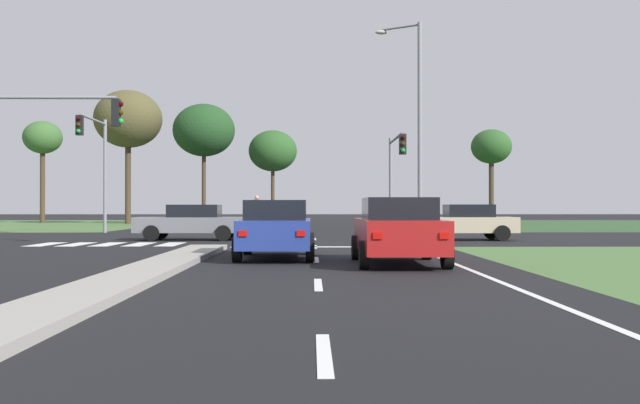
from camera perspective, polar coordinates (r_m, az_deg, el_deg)
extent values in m
plane|color=black|center=(31.98, -6.75, -2.86)|extent=(200.00, 200.00, 0.00)
cube|color=#2D4C28|center=(60.48, 20.79, -1.66)|extent=(35.00, 35.00, 0.01)
cube|color=gray|center=(13.28, -15.51, -6.06)|extent=(1.20, 22.00, 0.14)
cube|color=#ADA89E|center=(56.89, -4.08, -1.70)|extent=(1.20, 36.00, 0.14)
cube|color=silver|center=(6.94, 0.31, -11.88)|extent=(0.14, 2.00, 0.01)
cube|color=silver|center=(12.88, -0.15, -6.55)|extent=(0.14, 2.00, 0.01)
cube|color=silver|center=(18.85, -0.31, -4.58)|extent=(0.14, 2.00, 0.01)
cube|color=silver|center=(24.84, -0.40, -3.57)|extent=(0.14, 2.00, 0.01)
cube|color=silver|center=(30.83, -0.45, -2.94)|extent=(0.14, 2.00, 0.01)
cube|color=silver|center=(14.27, 13.47, -5.93)|extent=(0.14, 24.00, 0.01)
cube|color=silver|center=(24.82, 0.30, -3.57)|extent=(6.40, 0.50, 0.01)
cube|color=silver|center=(28.35, -20.89, -3.15)|extent=(0.70, 2.80, 0.01)
cube|color=silver|center=(27.98, -18.67, -3.19)|extent=(0.70, 2.80, 0.01)
cube|color=silver|center=(27.64, -16.40, -3.23)|extent=(0.70, 2.80, 0.01)
cube|color=silver|center=(27.35, -14.08, -3.26)|extent=(0.70, 2.80, 0.01)
cube|color=silver|center=(27.11, -11.71, -3.29)|extent=(0.70, 2.80, 0.01)
cube|color=#A31919|center=(17.54, 6.17, -2.62)|extent=(1.85, 4.53, 0.76)
cube|color=black|center=(17.38, 6.23, -0.52)|extent=(1.62, 2.09, 0.52)
cube|color=red|center=(15.19, 4.57, -2.68)|extent=(0.20, 0.04, 0.14)
cube|color=red|center=(15.39, 9.79, -2.64)|extent=(0.20, 0.04, 0.14)
cylinder|color=black|center=(18.92, 2.87, -3.61)|extent=(0.22, 0.64, 0.64)
cylinder|color=black|center=(19.13, 8.41, -3.57)|extent=(0.22, 0.64, 0.64)
cylinder|color=black|center=(16.03, 3.51, -4.20)|extent=(0.22, 0.64, 0.64)
cylinder|color=black|center=(16.27, 10.02, -4.14)|extent=(0.22, 0.64, 0.64)
cube|color=navy|center=(19.53, -3.46, -2.45)|extent=(1.82, 4.58, 0.72)
cube|color=black|center=(19.37, -3.48, -0.63)|extent=(1.60, 2.11, 0.52)
cube|color=red|center=(17.28, -6.13, -2.48)|extent=(0.20, 0.04, 0.14)
cube|color=red|center=(17.20, -1.52, -2.49)|extent=(0.20, 0.04, 0.14)
cylinder|color=black|center=(21.07, -5.74, -3.28)|extent=(0.22, 0.64, 0.64)
cylinder|color=black|center=(20.99, -0.77, -3.29)|extent=(0.22, 0.64, 0.64)
cylinder|color=black|center=(18.16, -6.56, -3.75)|extent=(0.22, 0.64, 0.64)
cylinder|color=black|center=(18.06, -0.79, -3.77)|extent=(0.22, 0.64, 0.64)
cube|color=slate|center=(30.49, -10.16, -1.78)|extent=(4.53, 1.84, 0.63)
cube|color=black|center=(30.45, -9.88, -0.70)|extent=(2.08, 1.62, 0.52)
cube|color=red|center=(29.50, -6.00, -1.71)|extent=(0.04, 0.20, 0.14)
cube|color=red|center=(30.89, -5.76, -1.65)|extent=(0.04, 0.20, 0.14)
cylinder|color=black|center=(29.87, -13.19, -2.41)|extent=(0.64, 0.22, 0.64)
cylinder|color=black|center=(31.67, -12.47, -2.30)|extent=(0.64, 0.22, 0.64)
cylinder|color=black|center=(29.38, -7.66, -2.45)|extent=(0.64, 0.22, 0.64)
cylinder|color=black|center=(31.20, -7.25, -2.33)|extent=(0.64, 0.22, 0.64)
cube|color=#BCAD8E|center=(30.50, 11.40, -1.77)|extent=(4.11, 1.76, 0.64)
cube|color=black|center=(30.53, 11.67, -0.68)|extent=(1.89, 1.55, 0.52)
cube|color=red|center=(30.36, 15.50, -1.65)|extent=(0.04, 0.20, 0.14)
cube|color=red|center=(31.65, 14.82, -1.60)|extent=(0.04, 0.20, 0.14)
cylinder|color=black|center=(29.40, 9.24, -2.45)|extent=(0.64, 0.22, 0.64)
cylinder|color=black|center=(31.13, 8.69, -2.34)|extent=(0.64, 0.22, 0.64)
cylinder|color=black|center=(29.97, 14.21, -2.41)|extent=(0.64, 0.22, 0.64)
cylinder|color=black|center=(31.67, 13.40, -2.30)|extent=(0.64, 0.22, 0.64)
cylinder|color=gray|center=(38.62, 5.60, 1.32)|extent=(0.18, 0.18, 5.06)
cylinder|color=gray|center=(36.23, 6.04, 5.04)|extent=(0.12, 5.10, 0.12)
cube|color=black|center=(33.67, 6.55, 4.56)|extent=(0.32, 0.26, 0.95)
sphere|color=#360503|center=(33.53, 6.59, 5.10)|extent=(0.20, 0.20, 0.20)
sphere|color=#3A2405|center=(33.51, 6.59, 4.58)|extent=(0.20, 0.20, 0.20)
sphere|color=green|center=(33.48, 6.59, 4.07)|extent=(0.20, 0.20, 0.20)
cylinder|color=gray|center=(26.97, -20.13, 7.77)|extent=(4.16, 0.12, 0.12)
cube|color=black|center=(26.29, -15.83, 6.82)|extent=(0.26, 0.32, 0.95)
sphere|color=#360503|center=(26.29, -15.49, 7.48)|extent=(0.20, 0.20, 0.20)
sphere|color=#3A2405|center=(26.25, -15.49, 6.83)|extent=(0.20, 0.20, 0.20)
sphere|color=green|center=(26.21, -15.49, 6.18)|extent=(0.20, 0.20, 0.20)
cylinder|color=gray|center=(39.95, -16.64, 1.97)|extent=(0.18, 0.18, 6.02)
cylinder|color=gray|center=(38.15, -17.50, 6.24)|extent=(0.12, 4.21, 0.12)
cube|color=black|center=(36.09, -18.48, 5.78)|extent=(0.32, 0.26, 0.95)
sphere|color=#360503|center=(35.98, -18.55, 6.28)|extent=(0.20, 0.20, 0.20)
sphere|color=#3A2405|center=(35.94, -18.55, 5.81)|extent=(0.20, 0.20, 0.20)
sphere|color=green|center=(35.91, -18.56, 5.33)|extent=(0.20, 0.20, 0.20)
cylinder|color=gray|center=(32.18, 7.90, 5.65)|extent=(0.20, 0.20, 9.53)
cylinder|color=gray|center=(33.38, 6.36, 13.56)|extent=(1.65, 1.10, 0.10)
ellipsoid|color=#B2B2A8|center=(33.76, 4.87, 13.23)|extent=(0.56, 0.28, 0.20)
cylinder|color=#4C4C4C|center=(41.18, -5.02, -1.54)|extent=(0.16, 0.16, 0.81)
cylinder|color=maroon|center=(41.17, -5.02, -0.39)|extent=(0.34, 0.34, 0.85)
sphere|color=tan|center=(41.17, -5.02, 0.36)|extent=(0.24, 0.24, 0.24)
cylinder|color=#423323|center=(65.68, -21.09, 1.23)|extent=(0.42, 0.42, 6.40)
ellipsoid|color=#38602D|center=(65.92, -21.08, 4.80)|extent=(3.26, 3.26, 2.77)
cylinder|color=#423323|center=(59.89, -14.94, 1.64)|extent=(0.46, 0.46, 6.95)
ellipsoid|color=#4C4728|center=(60.26, -14.93, 6.36)|extent=(5.42, 5.42, 4.61)
cylinder|color=#423323|center=(57.92, -9.17, 1.29)|extent=(0.33, 0.33, 6.12)
ellipsoid|color=#1E421E|center=(58.21, -9.17, 5.63)|extent=(4.91, 4.91, 4.17)
cylinder|color=#423323|center=(59.90, -3.76, 0.65)|extent=(0.30, 0.30, 4.92)
ellipsoid|color=#285123|center=(60.07, -3.75, 4.05)|extent=(4.01, 4.01, 3.41)
cylinder|color=#423323|center=(62.29, 13.40, 0.90)|extent=(0.43, 0.43, 5.52)
ellipsoid|color=#285123|center=(62.48, 13.39, 4.29)|extent=(3.40, 3.40, 2.89)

